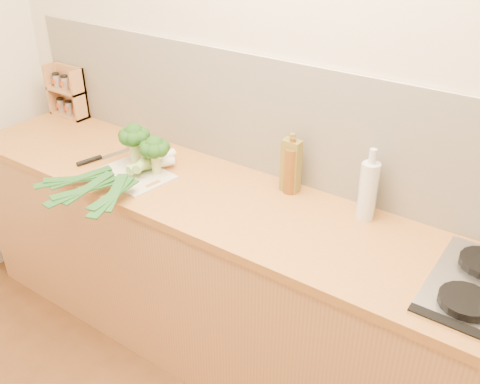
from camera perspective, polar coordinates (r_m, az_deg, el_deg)
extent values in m
plane|color=beige|center=(2.28, 6.18, 10.18)|extent=(3.50, 0.00, 3.50)
cube|color=silver|center=(2.31, 5.88, 7.08)|extent=(3.20, 0.02, 0.54)
cube|color=#B3804A|center=(2.49, 1.61, -10.96)|extent=(3.20, 0.60, 0.86)
cube|color=#B37634|center=(2.23, 1.77, -2.17)|extent=(3.20, 0.62, 0.04)
cylinder|color=black|center=(1.86, 22.91, -10.67)|extent=(0.17, 0.17, 0.03)
cube|color=beige|center=(2.51, -11.25, 1.80)|extent=(0.37, 0.29, 0.01)
cylinder|color=#B5C271|center=(2.58, -11.05, 4.03)|extent=(0.05, 0.05, 0.10)
sphere|color=#16340E|center=(2.53, -11.28, 6.21)|extent=(0.09, 0.09, 0.09)
sphere|color=#16340E|center=(2.51, -10.58, 5.69)|extent=(0.07, 0.07, 0.07)
sphere|color=#16340E|center=(2.54, -10.32, 6.02)|extent=(0.07, 0.07, 0.07)
sphere|color=#16340E|center=(2.57, -10.76, 6.26)|extent=(0.07, 0.07, 0.07)
sphere|color=#16340E|center=(2.57, -11.56, 6.22)|extent=(0.07, 0.07, 0.07)
sphere|color=#16340E|center=(2.55, -12.13, 5.94)|extent=(0.07, 0.07, 0.07)
sphere|color=#16340E|center=(2.52, -12.05, 5.63)|extent=(0.07, 0.07, 0.07)
sphere|color=#16340E|center=(2.50, -11.36, 5.51)|extent=(0.07, 0.07, 0.07)
cylinder|color=#B5C271|center=(2.48, -8.95, 2.94)|extent=(0.04, 0.04, 0.09)
sphere|color=#16340E|center=(2.44, -9.13, 4.97)|extent=(0.09, 0.09, 0.09)
sphere|color=#16340E|center=(2.42, -8.42, 4.44)|extent=(0.06, 0.06, 0.06)
sphere|color=#16340E|center=(2.45, -8.19, 4.78)|extent=(0.06, 0.06, 0.06)
sphere|color=#16340E|center=(2.47, -8.64, 5.03)|extent=(0.06, 0.06, 0.06)
sphere|color=#16340E|center=(2.47, -9.43, 5.00)|extent=(0.06, 0.06, 0.06)
sphere|color=#16340E|center=(2.45, -9.98, 4.71)|extent=(0.06, 0.06, 0.06)
sphere|color=#16340E|center=(2.42, -9.87, 4.39)|extent=(0.06, 0.06, 0.06)
sphere|color=#16340E|center=(2.41, -9.17, 4.26)|extent=(0.06, 0.06, 0.06)
cylinder|color=white|center=(2.53, -8.15, 3.13)|extent=(0.09, 0.11, 0.04)
cylinder|color=#83B65B|center=(2.51, -10.58, 2.64)|extent=(0.10, 0.13, 0.04)
cube|color=#18441B|center=(2.47, -16.81, 1.37)|extent=(0.23, 0.26, 0.02)
cube|color=#18441B|center=(2.47, -17.27, 1.32)|extent=(0.22, 0.32, 0.01)
cube|color=#18441B|center=(2.47, -16.60, 1.50)|extent=(0.14, 0.28, 0.02)
cylinder|color=white|center=(2.55, -8.12, 3.79)|extent=(0.05, 0.12, 0.04)
cylinder|color=#83B65B|center=(2.48, -10.39, 2.80)|extent=(0.06, 0.15, 0.04)
cube|color=#18441B|center=(2.34, -16.10, 0.27)|extent=(0.13, 0.30, 0.02)
cube|color=#18441B|center=(2.33, -16.51, 0.13)|extent=(0.09, 0.34, 0.01)
cube|color=#18441B|center=(2.34, -15.91, 0.44)|extent=(0.07, 0.28, 0.02)
cylinder|color=white|center=(2.57, -9.15, 4.37)|extent=(0.08, 0.12, 0.04)
cylinder|color=#83B65B|center=(2.47, -10.29, 3.12)|extent=(0.09, 0.15, 0.04)
cube|color=#18441B|center=(2.24, -13.32, -0.24)|extent=(0.10, 0.30, 0.02)
cube|color=#18441B|center=(2.22, -13.55, -0.44)|extent=(0.17, 0.34, 0.01)
cube|color=#18441B|center=(2.24, -13.22, -0.02)|extent=(0.19, 0.26, 0.02)
cube|color=silver|center=(2.74, -12.87, 4.07)|extent=(0.08, 0.19, 0.00)
cylinder|color=black|center=(2.67, -15.78, 3.25)|extent=(0.05, 0.13, 0.02)
cube|color=tan|center=(3.26, -17.50, 10.35)|extent=(0.24, 0.01, 0.29)
cube|color=tan|center=(3.28, -17.65, 7.88)|extent=(0.24, 0.10, 0.01)
cube|color=tan|center=(3.23, -18.05, 10.30)|extent=(0.24, 0.10, 0.01)
cube|color=tan|center=(3.32, -19.28, 10.44)|extent=(0.01, 0.10, 0.29)
cube|color=tan|center=(3.15, -16.71, 9.81)|extent=(0.01, 0.10, 0.29)
cylinder|color=gray|center=(3.32, -18.56, 8.77)|extent=(0.04, 0.04, 0.07)
cylinder|color=gray|center=(3.27, -17.76, 8.55)|extent=(0.04, 0.04, 0.07)
cylinder|color=gray|center=(3.21, -16.94, 8.32)|extent=(0.04, 0.04, 0.07)
cylinder|color=gray|center=(3.27, -18.98, 11.17)|extent=(0.04, 0.04, 0.07)
cylinder|color=gray|center=(3.22, -18.17, 10.99)|extent=(0.04, 0.04, 0.07)
cylinder|color=gray|center=(3.16, -17.34, 10.80)|extent=(0.04, 0.04, 0.07)
cube|color=olive|center=(2.29, 5.45, 2.76)|extent=(0.08, 0.05, 0.24)
cylinder|color=olive|center=(2.24, 5.61, 5.85)|extent=(0.02, 0.02, 0.03)
cylinder|color=silver|center=(2.15, 13.49, 0.08)|extent=(0.07, 0.07, 0.24)
cylinder|color=silver|center=(2.08, 13.98, 3.71)|extent=(0.03, 0.03, 0.06)
cylinder|color=brown|center=(2.29, 5.48, 2.28)|extent=(0.06, 0.06, 0.21)
cylinder|color=brown|center=(2.24, 5.64, 5.21)|extent=(0.03, 0.03, 0.05)
cylinder|color=silver|center=(2.18, 13.50, 0.23)|extent=(0.08, 0.08, 0.22)
cylinder|color=silver|center=(2.12, 13.89, 3.21)|extent=(0.03, 0.03, 0.03)
cylinder|color=#3173B9|center=(2.20, 13.39, -0.53)|extent=(0.08, 0.08, 0.07)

